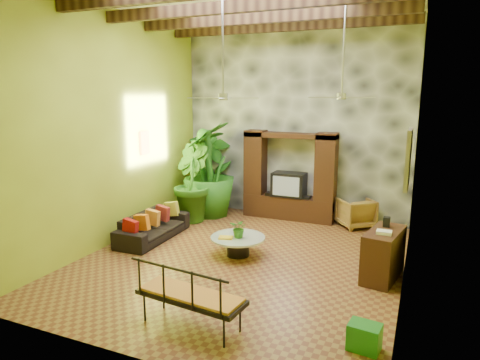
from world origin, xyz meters
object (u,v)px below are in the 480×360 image
at_px(sofa, 153,226).
at_px(wicker_armchair, 356,213).
at_px(tall_plant_a, 211,169).
at_px(green_bin, 364,337).
at_px(ceiling_fan_front, 223,85).
at_px(tall_plant_b, 190,182).
at_px(side_console, 383,255).
at_px(coffee_table, 238,243).
at_px(entertainment_center, 289,183).
at_px(tall_plant_c, 209,169).
at_px(ceiling_fan_back, 342,86).
at_px(iron_bench, 188,294).

xyz_separation_m(sofa, wicker_armchair, (4.09, 2.74, 0.06)).
bearing_deg(tall_plant_a, green_bin, -47.08).
height_order(wicker_armchair, tall_plant_a, tall_plant_a).
xyz_separation_m(ceiling_fan_front, tall_plant_a, (-2.10, 3.55, -2.25)).
xyz_separation_m(tall_plant_b, side_console, (4.93, -1.75, -0.58)).
bearing_deg(ceiling_fan_front, coffee_table, 86.77).
bearing_deg(ceiling_fan_front, wicker_armchair, 60.92).
relative_size(entertainment_center, tall_plant_c, 0.95).
xyz_separation_m(tall_plant_a, side_console, (4.95, -2.95, -0.70)).
xyz_separation_m(entertainment_center, sofa, (-2.35, -2.79, -0.67)).
bearing_deg(green_bin, wicker_armchair, 99.82).
xyz_separation_m(entertainment_center, coffee_table, (-0.17, -2.96, -0.71)).
distance_m(tall_plant_c, coffee_table, 3.23).
bearing_deg(ceiling_fan_back, iron_bench, -108.50).
xyz_separation_m(tall_plant_a, tall_plant_b, (0.01, -1.20, -0.12)).
height_order(ceiling_fan_front, tall_plant_c, ceiling_fan_front).
relative_size(ceiling_fan_front, coffee_table, 1.67).
relative_size(ceiling_fan_back, tall_plant_a, 0.81).
height_order(sofa, side_console, side_console).
xyz_separation_m(sofa, tall_plant_c, (0.29, 2.24, 0.97)).
height_order(tall_plant_a, side_console, tall_plant_a).
distance_m(entertainment_center, sofa, 3.71).
distance_m(sofa, iron_bench, 4.01).
bearing_deg(tall_plant_a, wicker_armchair, -0.89).
relative_size(ceiling_fan_front, iron_bench, 1.13).
relative_size(ceiling_fan_front, tall_plant_a, 0.81).
relative_size(tall_plant_c, side_console, 2.27).
xyz_separation_m(wicker_armchair, side_console, (0.91, -2.89, 0.09)).
xyz_separation_m(wicker_armchair, green_bin, (0.91, -5.26, -0.18)).
xyz_separation_m(ceiling_fan_back, wicker_armchair, (0.14, 1.89, -3.04)).
relative_size(entertainment_center, side_console, 2.15).
relative_size(entertainment_center, coffee_table, 2.16).
height_order(wicker_armchair, tall_plant_c, tall_plant_c).
relative_size(sofa, wicker_armchair, 2.56).
distance_m(ceiling_fan_front, tall_plant_a, 4.70).
height_order(sofa, green_bin, sofa).
height_order(tall_plant_c, coffee_table, tall_plant_c).
bearing_deg(side_console, tall_plant_c, 163.38).
distance_m(tall_plant_b, green_bin, 6.48).
distance_m(ceiling_fan_back, coffee_table, 3.75).
height_order(sofa, wicker_armchair, wicker_armchair).
relative_size(entertainment_center, iron_bench, 1.46).
distance_m(tall_plant_a, tall_plant_c, 0.62).
bearing_deg(ceiling_fan_front, green_bin, -31.83).
xyz_separation_m(entertainment_center, green_bin, (2.65, -5.31, -0.79)).
distance_m(ceiling_fan_back, green_bin, 4.78).
height_order(tall_plant_b, iron_bench, tall_plant_b).
bearing_deg(ceiling_fan_back, tall_plant_c, 159.33).
bearing_deg(iron_bench, ceiling_fan_front, 109.09).
height_order(coffee_table, side_console, side_console).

